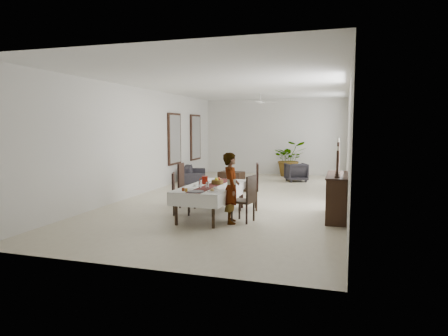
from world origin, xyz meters
TOP-DOWN VIEW (x-y plane):
  - floor at (0.00, 0.00)m, footprint 6.00×12.00m
  - ceiling at (0.00, 0.00)m, footprint 6.00×12.00m
  - wall_back at (0.00, 6.00)m, footprint 6.00×0.02m
  - wall_front at (0.00, -6.00)m, footprint 6.00×0.02m
  - wall_left at (-3.00, 0.00)m, footprint 0.02×12.00m
  - wall_right at (3.00, 0.00)m, footprint 0.02×12.00m
  - dining_table_top at (0.03, -2.45)m, footprint 0.99×2.26m
  - table_leg_fl at (-0.41, -3.50)m, footprint 0.07×0.07m
  - table_leg_fr at (0.41, -3.52)m, footprint 0.07×0.07m
  - table_leg_bl at (-0.35, -1.37)m, footprint 0.07×0.07m
  - table_leg_br at (0.47, -1.39)m, footprint 0.07×0.07m
  - tablecloth_top at (0.03, -2.45)m, footprint 1.16×2.43m
  - tablecloth_drape_left at (-0.51, -2.43)m, footprint 0.07×2.41m
  - tablecloth_drape_right at (0.58, -2.46)m, footprint 0.07×2.41m
  - tablecloth_drape_near at (0.00, -3.64)m, footprint 1.10×0.04m
  - tablecloth_drape_far at (0.06, -1.25)m, footprint 1.10×0.04m
  - table_runner at (0.03, -2.45)m, footprint 0.39×2.34m
  - red_pitcher at (-0.20, -2.30)m, footprint 0.14×0.14m
  - pitcher_handle at (-0.28, -2.30)m, footprint 0.11×0.02m
  - wine_glass_near at (0.13, -3.05)m, footprint 0.07×0.07m
  - wine_glass_mid at (-0.08, -2.96)m, footprint 0.07×0.07m
  - teacup_right at (0.30, -3.01)m, footprint 0.08×0.08m
  - saucer_right at (0.30, -3.01)m, footprint 0.14×0.14m
  - teacup_left at (-0.26, -2.77)m, footprint 0.08×0.08m
  - saucer_left at (-0.26, -2.77)m, footprint 0.14×0.14m
  - plate_near_right at (0.32, -3.29)m, footprint 0.22×0.22m
  - bread_near_right at (0.32, -3.29)m, footprint 0.08×0.08m
  - plate_near_left at (-0.27, -3.14)m, footprint 0.22×0.22m
  - plate_far_left at (-0.25, -1.93)m, footprint 0.22×0.22m
  - serving_tray at (0.01, -3.43)m, footprint 0.34×0.34m
  - jam_jar_a at (-0.20, -3.45)m, footprint 0.06×0.06m
  - jam_jar_b at (-0.29, -3.39)m, footprint 0.06×0.06m
  - fruit_basket at (0.08, -2.21)m, footprint 0.28×0.28m
  - fruit_red at (0.11, -2.20)m, footprint 0.08×0.08m
  - fruit_green at (0.05, -2.19)m, footprint 0.07×0.07m
  - fruit_yellow at (0.08, -2.26)m, footprint 0.08×0.08m
  - chair_right_near_seat at (0.85, -2.79)m, footprint 0.51×0.51m
  - chair_right_near_leg_fl at (0.98, -3.00)m, footprint 0.05×0.05m
  - chair_right_near_leg_fr at (1.06, -2.66)m, footprint 0.05×0.05m
  - chair_right_near_leg_bl at (0.64, -2.93)m, footprint 0.05×0.05m
  - chair_right_near_leg_br at (0.71, -2.58)m, footprint 0.05×0.05m
  - chair_right_near_back at (1.04, -2.84)m, footprint 0.13×0.43m
  - chair_right_far_seat at (0.66, -1.52)m, footprint 0.59×0.59m
  - chair_right_far_leg_fl at (0.90, -1.66)m, footprint 0.06×0.06m
  - chair_right_far_leg_fr at (0.80, -1.27)m, footprint 0.06×0.06m
  - chair_right_far_leg_bl at (0.51, -1.76)m, footprint 0.06×0.06m
  - chair_right_far_leg_br at (0.42, -1.37)m, footprint 0.06×0.06m
  - chair_right_far_back at (0.87, -1.46)m, footprint 0.16×0.48m
  - chair_left_near_seat at (-0.71, -2.50)m, footprint 0.53×0.53m
  - chair_left_near_leg_fl at (-0.92, -2.40)m, footprint 0.05×0.05m
  - chair_left_near_leg_fr at (-0.81, -2.72)m, footprint 0.05×0.05m
  - chair_left_near_leg_bl at (-0.60, -2.29)m, footprint 0.05×0.05m
  - chair_left_near_leg_br at (-0.49, -2.61)m, footprint 0.05×0.05m
  - chair_left_near_back at (-0.88, -2.57)m, footprint 0.17×0.40m
  - chair_left_far_seat at (-0.86, -1.64)m, footprint 0.52×0.52m
  - chair_left_far_leg_fl at (-1.07, -1.47)m, footprint 0.05×0.05m
  - chair_left_far_leg_fr at (-1.03, -1.86)m, footprint 0.05×0.05m
  - chair_left_far_leg_bl at (-0.69, -1.43)m, footprint 0.05×0.05m
  - chair_left_far_leg_br at (-0.65, -1.81)m, footprint 0.05×0.05m
  - chair_left_far_back at (-1.07, -1.67)m, footprint 0.10×0.47m
  - woman at (0.63, -2.97)m, footprint 0.51×0.63m
  - sideboard_body at (2.78, -1.87)m, footprint 0.43×1.60m
  - sideboard_top at (2.78, -1.87)m, footprint 0.47×1.66m
  - candlestick_near_base at (2.78, -2.46)m, footprint 0.11×0.11m
  - candlestick_near_shaft at (2.78, -2.46)m, footprint 0.05×0.05m
  - candlestick_near_candle at (2.78, -2.46)m, footprint 0.04×0.04m
  - candlestick_mid_base at (2.78, -2.03)m, footprint 0.11×0.11m
  - candlestick_mid_shaft at (2.78, -2.03)m, footprint 0.05×0.05m
  - candlestick_mid_candle at (2.78, -2.03)m, footprint 0.04×0.04m
  - candlestick_far_base at (2.78, -1.61)m, footprint 0.11×0.11m
  - candlestick_far_shaft at (2.78, -1.61)m, footprint 0.05×0.05m
  - candlestick_far_candle at (2.78, -1.61)m, footprint 0.04×0.04m
  - sofa at (-2.45, 2.86)m, footprint 1.35×2.10m
  - armchair at (1.19, 3.96)m, footprint 0.98×0.99m
  - coffee_table at (-1.07, 3.05)m, footprint 0.94×0.70m
  - potted_plant at (0.75, 5.46)m, footprint 1.55×1.42m
  - mirror_frame_near at (-2.96, 2.20)m, footprint 0.06×1.05m
  - mirror_glass_near at (-2.92, 2.20)m, footprint 0.01×0.90m
  - mirror_frame_far at (-2.96, 4.30)m, footprint 0.06×1.05m
  - mirror_glass_far at (-2.92, 4.30)m, footprint 0.01×0.90m
  - fan_rod at (0.00, 3.00)m, footprint 0.04×0.04m
  - fan_hub at (0.00, 3.00)m, footprint 0.16×0.16m
  - fan_blade_n at (0.00, 3.35)m, footprint 0.10×0.55m
  - fan_blade_s at (0.00, 2.65)m, footprint 0.10×0.55m
  - fan_blade_e at (0.35, 3.00)m, footprint 0.55×0.10m
  - fan_blade_w at (-0.35, 3.00)m, footprint 0.55×0.10m

SIDE VIEW (x-z plane):
  - floor at x=0.00m, z-range 0.00..0.00m
  - coffee_table at x=-1.07m, z-range 0.00..0.39m
  - chair_left_near_leg_fl at x=-0.92m, z-range 0.00..0.41m
  - chair_left_near_leg_fr at x=-0.81m, z-range 0.00..0.41m
  - chair_left_near_leg_bl at x=-0.60m, z-range 0.00..0.41m
  - chair_left_near_leg_br at x=-0.49m, z-range 0.00..0.41m
  - chair_right_near_leg_fl at x=0.98m, z-range 0.00..0.42m
  - chair_right_near_leg_fr at x=1.06m, z-range 0.00..0.42m
  - chair_right_near_leg_bl at x=0.64m, z-range 0.00..0.42m
  - chair_right_near_leg_br at x=0.71m, z-range 0.00..0.42m
  - chair_left_far_leg_fl at x=-1.07m, z-range 0.00..0.47m
  - chair_left_far_leg_fr at x=-1.03m, z-range 0.00..0.47m
  - chair_left_far_leg_bl at x=-0.69m, z-range 0.00..0.47m
  - chair_left_far_leg_br at x=-0.65m, z-range 0.00..0.47m
  - chair_right_far_leg_fl at x=0.90m, z-range 0.00..0.48m
  - chair_right_far_leg_fr at x=0.80m, z-range 0.00..0.48m
  - chair_right_far_leg_bl at x=0.51m, z-range 0.00..0.48m
  - chair_right_far_leg_br at x=0.42m, z-range 0.00..0.48m
  - sofa at x=-2.45m, z-range 0.00..0.57m
  - table_leg_fl at x=-0.41m, z-range 0.00..0.65m
  - table_leg_fr at x=0.41m, z-range 0.00..0.65m
  - table_leg_bl at x=-0.35m, z-range 0.00..0.65m
  - table_leg_br at x=0.47m, z-range 0.00..0.65m
  - armchair at x=1.19m, z-range 0.00..0.69m
  - chair_left_near_seat at x=-0.71m, z-range 0.41..0.46m
  - chair_right_near_seat at x=0.85m, z-range 0.42..0.47m
  - sideboard_body at x=2.78m, z-range 0.00..0.96m
  - chair_left_far_seat at x=-0.86m, z-range 0.47..0.52m
  - chair_right_far_seat at x=0.66m, z-range 0.48..0.54m
  - tablecloth_drape_left at x=-0.51m, z-range 0.43..0.71m
  - tablecloth_drape_right at x=0.58m, z-range 0.43..0.71m
  - tablecloth_drape_near at x=0.00m, z-range 0.43..0.71m
  - tablecloth_drape_far at x=0.06m, z-range 0.43..0.71m
  - dining_table_top at x=0.03m, z-range 0.65..0.70m
  - tablecloth_top at x=0.03m, z-range 0.70..0.71m
  - table_runner at x=0.03m, z-range 0.71..0.71m
  - saucer_right at x=0.30m, z-range 0.71..0.72m
  - saucer_left at x=-0.26m, z-range 0.71..0.72m
  - plate_near_right at x=0.32m, z-range 0.71..0.72m
  - plate_near_left at x=-0.27m, z-range 0.71..0.72m
  - plate_far_left at x=-0.25m, z-range 0.71..0.72m
  - chair_left_near_back at x=-0.88m, z-range 0.45..0.98m
  - serving_tray at x=0.01m, z-range 0.71..0.73m
  - potted_plant at x=0.75m, z-range 0.00..1.45m
  - teacup_right at x=0.30m, z-range 0.71..0.77m
  - teacup_left at x=-0.26m, z-range 0.71..0.77m
  - chair_right_near_back at x=1.04m, z-range 0.47..1.01m
  - bread_near_right at x=0.32m, z-range 0.70..0.78m
  - jam_jar_a at x=-0.20m, z-range 0.71..0.78m
  - jam_jar_b at x=-0.29m, z-range 0.71..0.78m
  - woman at x=0.63m, z-range 0.00..1.51m
  - fruit_basket at x=0.08m, z-range 0.71..0.80m
  - wine_glass_near at x=0.13m, z-range 0.71..0.87m
  - wine_glass_mid at x=-0.08m, z-range 0.71..0.87m
  - red_pitcher at x=-0.20m, z-range 0.71..0.90m
  - pitcher_handle at x=-0.28m, z-range 0.75..0.86m
  - chair_left_far_back at x=-1.07m, z-range 0.51..1.11m
  - fruit_red at x=0.11m, z-range 0.78..0.87m
  - fruit_green at x=0.05m, z-range 0.79..0.86m
  - fruit_yellow at x=0.08m, z-range 0.79..0.87m
  - chair_right_far_back at x=0.87m, z-range 0.53..1.15m
  - sideboard_top at x=2.78m, z-range 0.96..0.99m
  - candlestick_near_base at x=2.78m, z-range 0.99..1.02m
  - candlestick_mid_base at x=2.78m, z-range 0.99..1.02m
  - candlestick_far_base at x=2.78m, z-range 0.99..1.02m
  - candlestick_near_shaft at x=2.78m, z-range 1.02..1.56m
  - candlestick_far_shaft at x=2.78m, z-range 1.02..1.61m
  - candlestick_mid_shaft at x=2.78m, z-range 1.02..1.72m
  - candlestick_near_candle at x=2.78m, z-range 1.56..1.64m
  - wall_back at x=0.00m, z-range 0.00..3.20m
  - wall_front at x=0.00m, z-range 0.00..3.20m
  - wall_left at x=-3.00m, z-range 0.00..3.20m
  - wall_right at x=3.00m, z-range 0.00..3.20m
  - mirror_frame_near at x=-2.96m, z-range 0.67..2.53m
  - mirror_glass_near at x=-2.92m, z-range 0.75..2.45m
  - mirror_frame_far at x=-2.96m, z-range 0.67..2.53m
  - mirror_glass_far at x=-2.92m, z-range 0.75..2.45m
  - candlestick_far_candle at x=2.78m, z-range 1.61..1.69m
  - candlestick_mid_candle at x=2.78m, z-range 1.72..1.80m
  - fan_hub at x=0.00m, z-range 2.86..2.94m
  - fan_blade_n at x=0.00m, z-range 2.89..2.91m
  - fan_blade_s at x=0.00m, z-range 2.89..2.91m
  - fan_blade_e at x=0.35m, z-range 2.89..2.91m
  - fan_blade_w at x=-0.35m, z-range 2.89..2.91m
  - fan_rod at x=0.00m, z-range 3.00..3.20m
  - ceiling at x=0.00m, z-range 3.19..3.21m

